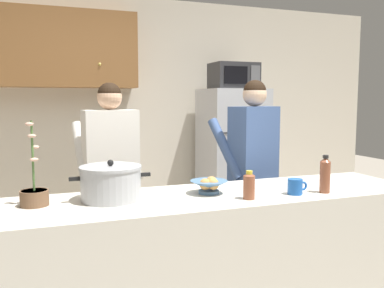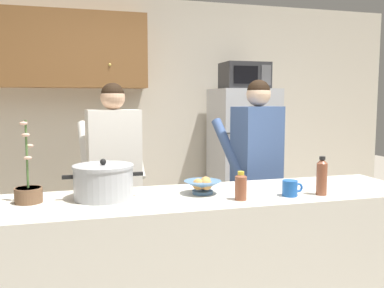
% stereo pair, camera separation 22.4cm
% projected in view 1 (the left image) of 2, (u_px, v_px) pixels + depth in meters
% --- Properties ---
extents(back_wall_unit, '(6.00, 0.48, 2.60)m').
position_uv_depth(back_wall_unit, '(115.00, 103.00, 4.44)').
color(back_wall_unit, beige).
rests_on(back_wall_unit, ground).
extents(kitchen_island, '(2.57, 0.68, 0.92)m').
position_uv_depth(kitchen_island, '(222.00, 266.00, 2.54)').
color(kitchen_island, silver).
rests_on(kitchen_island, ground).
extents(refrigerator, '(0.64, 0.68, 1.61)m').
position_uv_depth(refrigerator, '(232.00, 162.00, 4.55)').
color(refrigerator, '#B7BABF').
rests_on(refrigerator, ground).
extents(microwave, '(0.48, 0.37, 0.28)m').
position_uv_depth(microwave, '(234.00, 76.00, 4.43)').
color(microwave, '#2D2D30').
rests_on(microwave, refrigerator).
extents(person_near_pot, '(0.53, 0.45, 1.62)m').
position_uv_depth(person_near_pot, '(111.00, 162.00, 3.19)').
color(person_near_pot, black).
rests_on(person_near_pot, ground).
extents(person_by_sink, '(0.60, 0.55, 1.65)m').
position_uv_depth(person_by_sink, '(253.00, 156.00, 3.34)').
color(person_by_sink, black).
rests_on(person_by_sink, ground).
extents(cooking_pot, '(0.46, 0.35, 0.23)m').
position_uv_depth(cooking_pot, '(111.00, 183.00, 2.32)').
color(cooking_pot, '#ADAFB5').
rests_on(cooking_pot, kitchen_island).
extents(coffee_mug, '(0.13, 0.09, 0.10)m').
position_uv_depth(coffee_mug, '(295.00, 187.00, 2.47)').
color(coffee_mug, '#1E59B2').
rests_on(coffee_mug, kitchen_island).
extents(bread_bowl, '(0.23, 0.23, 0.10)m').
position_uv_depth(bread_bowl, '(209.00, 185.00, 2.49)').
color(bread_bowl, '#4C7299').
rests_on(bread_bowl, kitchen_island).
extents(bottle_near_edge, '(0.06, 0.06, 0.23)m').
position_uv_depth(bottle_near_edge, '(325.00, 174.00, 2.51)').
color(bottle_near_edge, brown).
rests_on(bottle_near_edge, kitchen_island).
extents(bottle_mid_counter, '(0.07, 0.07, 0.17)m').
position_uv_depth(bottle_mid_counter, '(249.00, 185.00, 2.35)').
color(bottle_mid_counter, brown).
rests_on(bottle_mid_counter, kitchen_island).
extents(potted_orchid, '(0.15, 0.15, 0.46)m').
position_uv_depth(potted_orchid, '(34.00, 194.00, 2.20)').
color(potted_orchid, brown).
rests_on(potted_orchid, kitchen_island).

